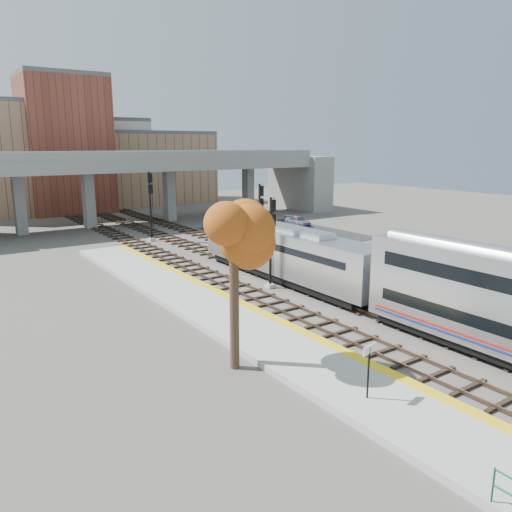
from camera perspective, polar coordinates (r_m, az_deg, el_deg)
ground at (r=30.53m, az=14.82°, el=-7.66°), size 160.00×160.00×0.00m
platform at (r=25.72m, az=3.99°, el=-10.75°), size 4.50×60.00×0.35m
yellow_strip at (r=26.79m, az=7.23°, el=-9.42°), size 0.70×60.00×0.01m
tracks at (r=39.86m, az=2.07°, el=-2.32°), size 10.70×95.00×0.25m
overpass at (r=69.06m, az=-11.52°, el=8.63°), size 54.00×12.00×9.50m
buildings_far at (r=88.16m, az=-19.43°, el=10.35°), size 43.00×21.00×20.60m
parking_lot at (r=59.66m, az=3.33°, el=2.65°), size 14.00×18.00×0.04m
locomotive at (r=38.38m, az=3.34°, el=0.46°), size 3.02×19.05×4.10m
signal_mast_near at (r=36.12m, az=1.74°, el=1.27°), size 0.60×0.64×6.69m
signal_mast_mid at (r=44.28m, az=0.45°, el=3.67°), size 0.60×0.64×6.99m
signal_mast_far at (r=55.17m, az=-11.96°, el=5.57°), size 0.60×0.64×7.52m
station_sign at (r=20.76m, az=12.79°, el=-11.56°), size 0.89×0.24×2.27m
tree at (r=22.33m, az=-2.58°, el=2.70°), size 3.60×3.60×8.79m
car_a at (r=52.79m, az=4.70°, el=1.97°), size 1.46×3.41×1.15m
car_b at (r=60.58m, az=1.57°, el=3.41°), size 2.25×3.80×1.18m
car_c at (r=64.85m, az=4.84°, el=3.99°), size 1.68×4.10×1.19m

